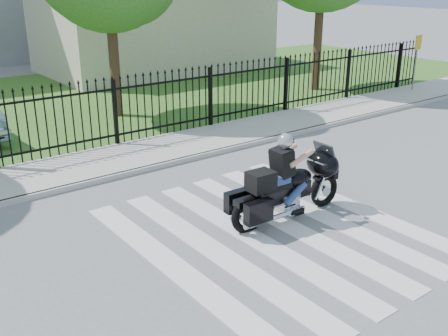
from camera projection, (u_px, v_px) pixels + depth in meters
ground at (272, 232)px, 9.23m from camera, size 120.00×120.00×0.00m
crosswalk at (272, 232)px, 9.23m from camera, size 5.00×5.50×0.01m
sidewalk at (136, 155)px, 12.94m from camera, size 40.00×2.00×0.12m
curb at (156, 167)px, 12.20m from camera, size 40.00×0.12×0.12m
grass_strip at (40, 105)px, 18.19m from camera, size 40.00×12.00×0.02m
iron_fence at (115, 114)px, 13.40m from camera, size 26.00×0.04×1.80m
building_low at (155, 31)px, 24.54m from camera, size 10.00×6.00×3.50m
motorcycle_rider at (286, 184)px, 9.50m from camera, size 2.57×0.79×1.70m
traffic_sign at (417, 51)px, 19.49m from camera, size 0.44×0.10×2.04m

